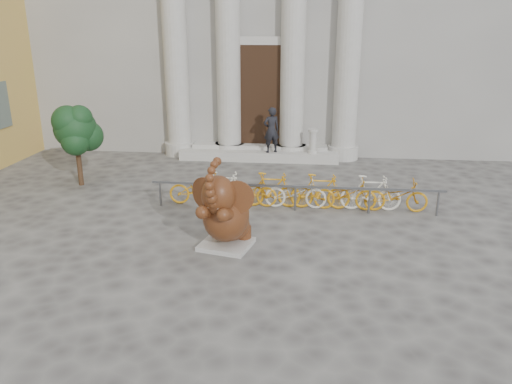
# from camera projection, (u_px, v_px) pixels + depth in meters

# --- Properties ---
(ground) EXTENTS (80.00, 80.00, 0.00)m
(ground) POSITION_uv_depth(u_px,v_px,m) (214.00, 272.00, 10.33)
(ground) COLOR #474442
(ground) RESTS_ON ground
(classical_building) EXTENTS (22.00, 10.70, 12.00)m
(classical_building) POSITION_uv_depth(u_px,v_px,m) (271.00, 0.00, 22.54)
(classical_building) COLOR gray
(classical_building) RESTS_ON ground
(entrance_steps) EXTENTS (6.00, 1.20, 0.36)m
(entrance_steps) POSITION_uv_depth(u_px,v_px,m) (259.00, 154.00, 19.14)
(entrance_steps) COLOR #A8A59E
(entrance_steps) RESTS_ON ground
(elephant_statue) EXTENTS (1.44, 1.74, 2.21)m
(elephant_statue) POSITION_uv_depth(u_px,v_px,m) (225.00, 215.00, 11.24)
(elephant_statue) COLOR #A8A59E
(elephant_statue) RESTS_ON ground
(bike_rack) EXTENTS (8.00, 0.53, 1.00)m
(bike_rack) POSITION_uv_depth(u_px,v_px,m) (296.00, 191.00, 13.86)
(bike_rack) COLOR slate
(bike_rack) RESTS_ON ground
(tree) EXTENTS (1.48, 1.35, 2.58)m
(tree) POSITION_uv_depth(u_px,v_px,m) (76.00, 130.00, 15.45)
(tree) COLOR #332114
(tree) RESTS_ON ground
(pedestrian) EXTENTS (0.73, 0.62, 1.69)m
(pedestrian) POSITION_uv_depth(u_px,v_px,m) (271.00, 130.00, 18.44)
(pedestrian) COLOR black
(pedestrian) RESTS_ON entrance_steps
(balustrade_post) EXTENTS (0.36, 0.36, 0.89)m
(balustrade_post) POSITION_uv_depth(u_px,v_px,m) (313.00, 142.00, 18.47)
(balustrade_post) COLOR #A8A59E
(balustrade_post) RESTS_ON entrance_steps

